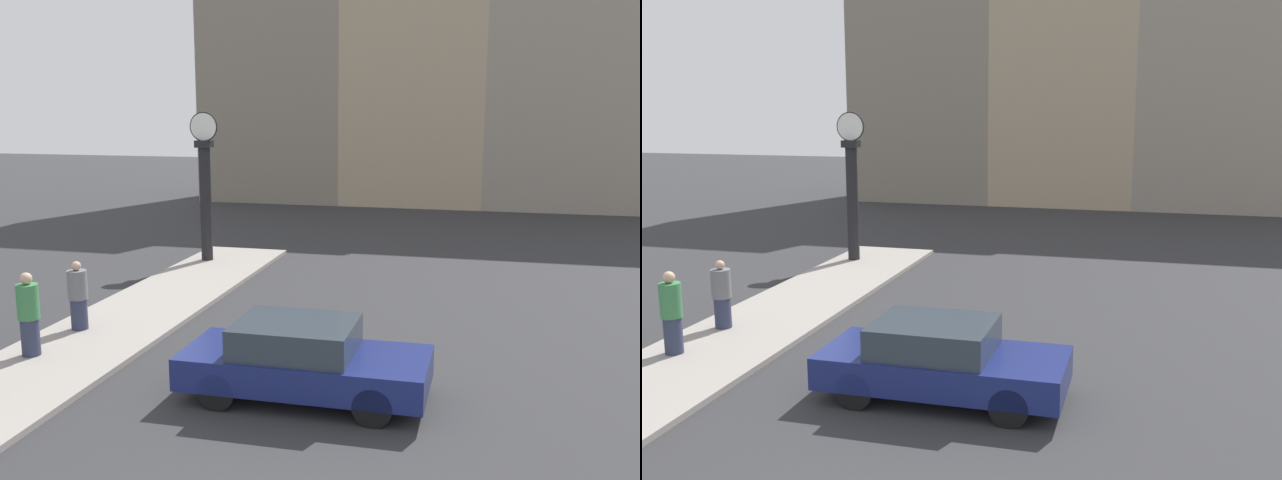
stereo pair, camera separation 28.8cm
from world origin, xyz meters
The scene contains 6 objects.
sidewalk_corner centered at (-5.67, 7.59, 0.06)m, with size 2.80×19.18×0.12m, color gray.
building_row centered at (-0.47, 31.62, 7.84)m, with size 25.38×5.00×17.30m.
sedan_car centered at (-0.44, 5.30, 0.70)m, with size 4.30×1.86×1.39m.
street_clock centered at (-6.34, 15.08, 2.40)m, with size 0.93×0.48×4.76m.
pedestrian_green_hoodie centered at (-6.26, 5.79, 0.96)m, with size 0.43×0.43×1.71m.
pedestrian_grey_jacket centered at (-6.28, 7.55, 0.88)m, with size 0.43×0.43×1.56m.
Camera 1 is at (2.69, -6.14, 5.09)m, focal length 40.00 mm.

